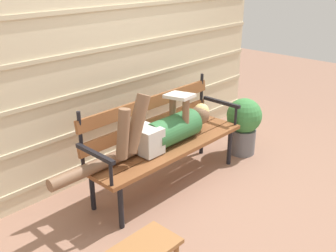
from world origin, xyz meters
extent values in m
plane|color=#936B56|center=(0.00, 0.00, 0.00)|extent=(12.00, 12.00, 0.00)
cube|color=beige|center=(0.00, 0.79, 1.23)|extent=(4.19, 0.06, 2.47)
cube|color=beige|center=(0.00, 0.76, 0.18)|extent=(4.19, 0.02, 0.04)
cube|color=beige|center=(0.00, 0.76, 0.53)|extent=(4.19, 0.02, 0.04)
cube|color=beige|center=(0.00, 0.76, 0.88)|extent=(4.19, 0.02, 0.04)
cube|color=beige|center=(0.00, 0.76, 1.23)|extent=(4.19, 0.02, 0.04)
cube|color=beige|center=(0.00, 0.76, 1.59)|extent=(4.19, 0.02, 0.04)
cube|color=brown|center=(0.00, -0.02, 0.40)|extent=(1.67, 0.15, 0.04)
cube|color=brown|center=(0.00, 0.13, 0.40)|extent=(1.67, 0.15, 0.04)
cube|color=brown|center=(0.00, 0.29, 0.40)|extent=(1.67, 0.15, 0.04)
cube|color=brown|center=(0.00, 0.37, 0.55)|extent=(1.60, 0.05, 0.11)
cube|color=brown|center=(0.00, 0.37, 0.76)|extent=(1.60, 0.05, 0.11)
cylinder|color=black|center=(-0.77, 0.37, 0.66)|extent=(0.03, 0.03, 0.47)
cylinder|color=black|center=(0.77, 0.37, 0.66)|extent=(0.03, 0.03, 0.47)
cylinder|color=black|center=(-0.73, -0.05, 0.19)|extent=(0.04, 0.04, 0.39)
cylinder|color=black|center=(0.73, -0.05, 0.19)|extent=(0.04, 0.04, 0.39)
cylinder|color=black|center=(-0.73, 0.32, 0.19)|extent=(0.04, 0.04, 0.39)
cylinder|color=black|center=(0.73, 0.32, 0.19)|extent=(0.04, 0.04, 0.39)
cube|color=black|center=(-0.81, 0.13, 0.62)|extent=(0.04, 0.45, 0.03)
cylinder|color=black|center=(-0.81, -0.05, 0.52)|extent=(0.03, 0.03, 0.20)
cube|color=black|center=(0.81, 0.13, 0.62)|extent=(0.04, 0.45, 0.03)
cylinder|color=black|center=(0.81, -0.05, 0.52)|extent=(0.03, 0.03, 0.20)
cylinder|color=#33703D|center=(0.07, 0.13, 0.55)|extent=(0.54, 0.26, 0.26)
cube|color=silver|center=(-0.26, 0.13, 0.55)|extent=(0.20, 0.24, 0.23)
sphere|color=brown|center=(0.46, 0.13, 0.58)|extent=(0.19, 0.19, 0.19)
sphere|color=#E0C67A|center=(0.48, 0.13, 0.61)|extent=(0.16, 0.16, 0.16)
cylinder|color=brown|center=(-0.43, 0.07, 0.77)|extent=(0.27, 0.11, 0.48)
cylinder|color=brown|center=(-0.57, 0.07, 0.73)|extent=(0.15, 0.09, 0.41)
cylinder|color=brown|center=(-0.76, 0.19, 0.48)|extent=(0.84, 0.10, 0.10)
cylinder|color=brown|center=(0.15, 0.05, 0.69)|extent=(0.06, 0.06, 0.29)
cylinder|color=brown|center=(0.15, 0.21, 0.69)|extent=(0.06, 0.06, 0.29)
cube|color=silver|center=(0.15, 0.13, 0.85)|extent=(0.20, 0.26, 0.05)
cube|color=#9E6638|center=(-1.05, -0.64, 0.32)|extent=(0.46, 0.28, 0.03)
cylinder|color=#9E6638|center=(-0.87, -0.53, 0.15)|extent=(0.04, 0.04, 0.31)
cylinder|color=slate|center=(1.06, 0.00, 0.14)|extent=(0.28, 0.28, 0.28)
sphere|color=#3D8442|center=(1.06, 0.00, 0.44)|extent=(0.38, 0.38, 0.38)
camera|label=1|loc=(-2.34, -2.06, 1.95)|focal=41.54mm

